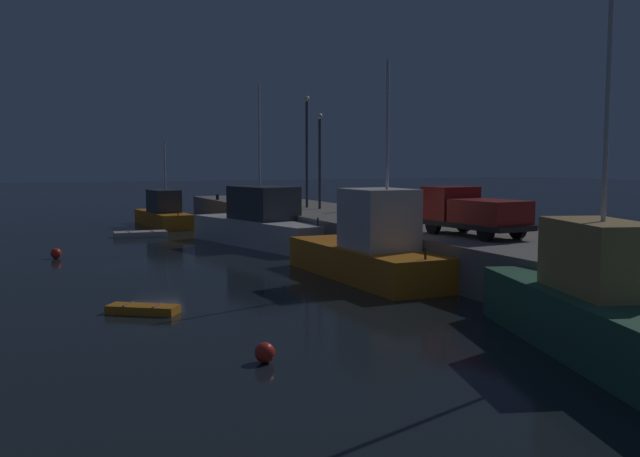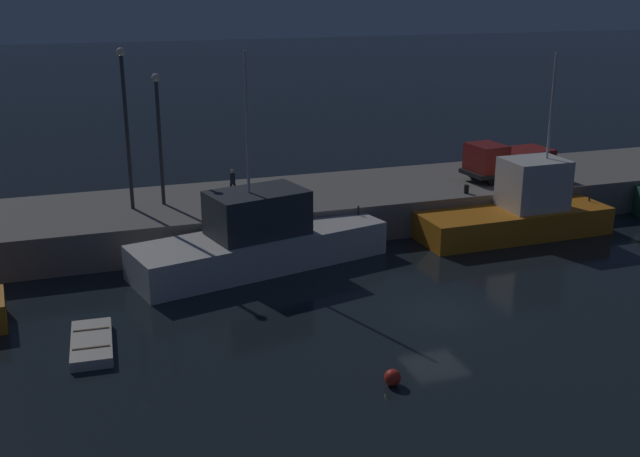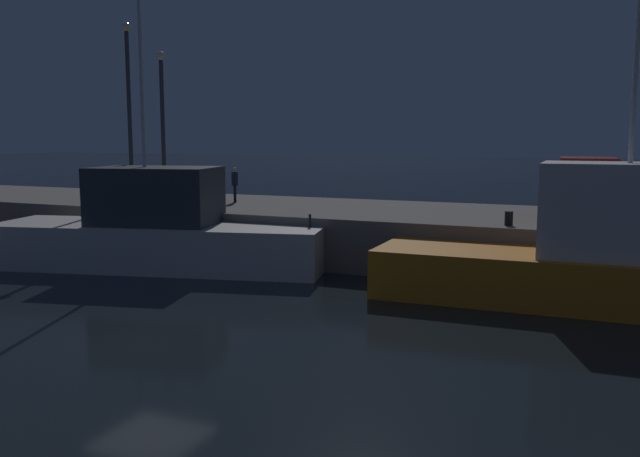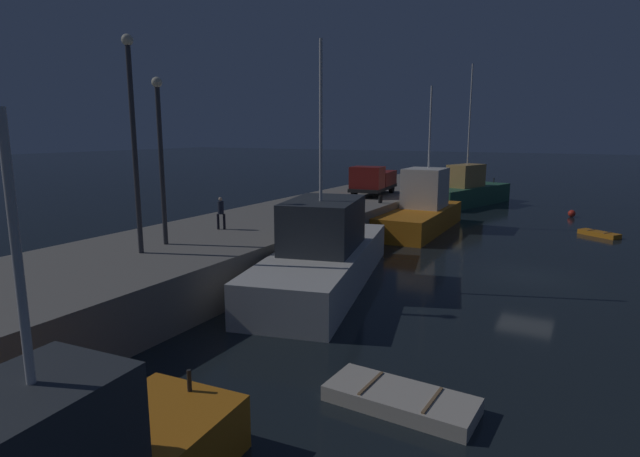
# 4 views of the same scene
# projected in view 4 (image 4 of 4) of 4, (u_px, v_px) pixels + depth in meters

# --- Properties ---
(ground_plane) EXTENTS (320.00, 320.00, 0.00)m
(ground_plane) POSITION_uv_depth(u_px,v_px,m) (529.00, 277.00, 24.67)
(ground_plane) COLOR black
(pier_quay) EXTENTS (64.53, 8.14, 2.04)m
(pier_quay) POSITION_uv_depth(u_px,v_px,m) (285.00, 230.00, 30.94)
(pier_quay) COLOR gray
(pier_quay) RESTS_ON ground
(fishing_trawler_red) EXTENTS (13.47, 6.60, 10.68)m
(fishing_trawler_red) POSITION_uv_depth(u_px,v_px,m) (324.00, 254.00, 23.24)
(fishing_trawler_red) COLOR silver
(fishing_trawler_red) RESTS_ON ground
(fishing_boat_white) EXTENTS (11.85, 6.28, 13.01)m
(fishing_boat_white) POSITION_uv_depth(u_px,v_px,m) (467.00, 191.00, 48.85)
(fishing_boat_white) COLOR #2D6647
(fishing_boat_white) RESTS_ON ground
(fishing_boat_orange) EXTENTS (11.08, 3.67, 10.09)m
(fishing_boat_orange) POSITION_uv_depth(u_px,v_px,m) (421.00, 210.00, 36.28)
(fishing_boat_orange) COLOR orange
(fishing_boat_orange) RESTS_ON ground
(dinghy_orange_near) EXTENTS (2.22, 2.65, 0.35)m
(dinghy_orange_near) POSITION_uv_depth(u_px,v_px,m) (599.00, 234.00, 34.28)
(dinghy_orange_near) COLOR orange
(dinghy_orange_near) RESTS_ON ground
(rowboat_white_mid) EXTENTS (1.75, 3.86, 0.45)m
(rowboat_white_mid) POSITION_uv_depth(u_px,v_px,m) (400.00, 399.00, 12.95)
(rowboat_white_mid) COLOR beige
(rowboat_white_mid) RESTS_ON ground
(mooring_buoy_near) EXTENTS (0.58, 0.58, 0.58)m
(mooring_buoy_near) POSITION_uv_depth(u_px,v_px,m) (572.00, 213.00, 42.02)
(mooring_buoy_near) COLOR red
(mooring_buoy_near) RESTS_ON ground
(lamp_post_west) EXTENTS (0.44, 0.44, 8.47)m
(lamp_post_west) POSITION_uv_depth(u_px,v_px,m) (133.00, 130.00, 19.88)
(lamp_post_west) COLOR #38383D
(lamp_post_west) RESTS_ON pier_quay
(lamp_post_east) EXTENTS (0.44, 0.44, 7.08)m
(lamp_post_east) POSITION_uv_depth(u_px,v_px,m) (161.00, 147.00, 21.64)
(lamp_post_east) COLOR #38383D
(lamp_post_east) RESTS_ON pier_quay
(utility_truck) EXTENTS (5.98, 2.88, 2.31)m
(utility_truck) POSITION_uv_depth(u_px,v_px,m) (373.00, 180.00, 39.61)
(utility_truck) COLOR black
(utility_truck) RESTS_ON pier_quay
(dockworker) EXTENTS (0.41, 0.41, 1.64)m
(dockworker) POSITION_uv_depth(u_px,v_px,m) (221.00, 211.00, 25.66)
(dockworker) COLOR black
(dockworker) RESTS_ON pier_quay
(bollard_west) EXTENTS (0.28, 0.28, 0.50)m
(bollard_west) POSITION_uv_depth(u_px,v_px,m) (380.00, 199.00, 35.35)
(bollard_west) COLOR black
(bollard_west) RESTS_ON pier_quay
(bollard_central) EXTENTS (0.28, 0.28, 0.47)m
(bollard_central) POSITION_uv_depth(u_px,v_px,m) (443.00, 181.00, 48.98)
(bollard_central) COLOR black
(bollard_central) RESTS_ON pier_quay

